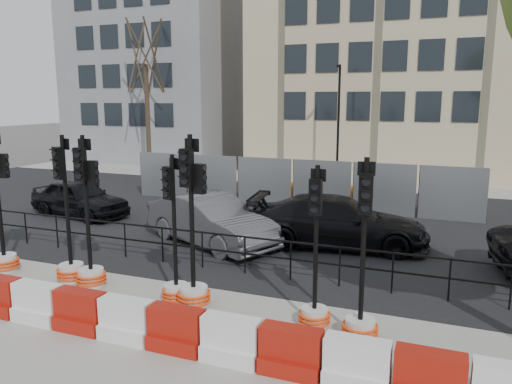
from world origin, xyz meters
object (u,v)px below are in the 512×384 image
at_px(car_a, 80,198).
at_px(traffic_signal_h, 361,304).
at_px(traffic_signal_d, 90,252).
at_px(car_c, 338,222).

bearing_deg(car_a, traffic_signal_h, -107.61).
relative_size(traffic_signal_d, car_c, 0.65).
bearing_deg(car_c, traffic_signal_h, -171.25).
bearing_deg(car_c, car_a, 80.72).
relative_size(traffic_signal_h, car_c, 0.62).
xyz_separation_m(traffic_signal_h, car_c, (-1.64, 5.66, 0.06)).
height_order(traffic_signal_h, car_c, traffic_signal_h).
distance_m(traffic_signal_d, car_a, 7.62).
distance_m(traffic_signal_h, car_c, 5.89).
distance_m(traffic_signal_h, car_a, 12.96).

